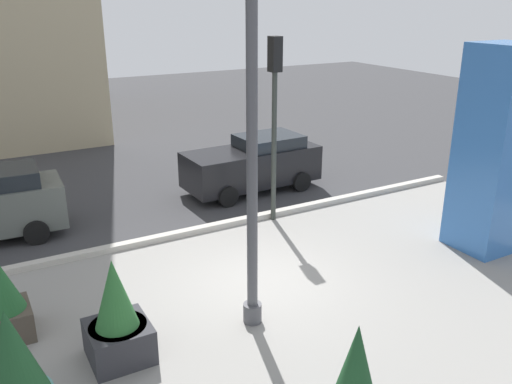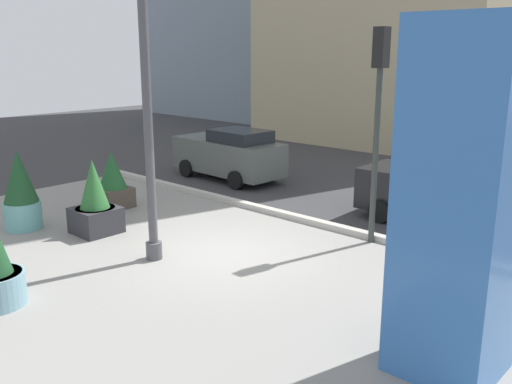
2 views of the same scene
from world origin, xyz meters
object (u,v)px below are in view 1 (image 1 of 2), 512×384
Objects in this scene: art_pillar_blue at (495,151)px; lamp_post at (252,170)px; car_intersection at (253,164)px; potted_plant_by_pillar at (117,319)px; potted_plant_near_right at (16,378)px; traffic_light_far_side at (274,102)px; potted_plant_mid_plaza at (1,300)px.

lamp_post is at bearing -178.69° from art_pillar_blue.
car_intersection is at bearing 114.40° from art_pillar_blue.
lamp_post is at bearing -119.13° from car_intersection.
potted_plant_by_pillar is 9.14m from car_intersection.
lamp_post is 1.44× the size of car_intersection.
potted_plant_near_right is at bearing -167.53° from lamp_post.
traffic_light_far_side is at bearing 35.47° from potted_plant_near_right.
lamp_post is at bearing 12.47° from potted_plant_near_right.
art_pillar_blue is (6.75, 0.15, -0.60)m from lamp_post.
lamp_post reaches higher than potted_plant_by_pillar.
potted_plant_by_pillar reaches higher than potted_plant_mid_plaza.
lamp_post is 1.27× the size of art_pillar_blue.
potted_plant_near_right is (-1.71, -1.09, 0.21)m from potted_plant_by_pillar.
lamp_post is 3.33× the size of potted_plant_by_pillar.
lamp_post is 3.81× the size of potted_plant_mid_plaza.
potted_plant_mid_plaza is 2.75m from potted_plant_near_right.
lamp_post is 3.06× the size of potted_plant_near_right.
car_intersection is (-2.99, 6.59, -1.61)m from art_pillar_blue.
potted_plant_mid_plaza is at bearing 135.46° from potted_plant_by_pillar.
potted_plant_by_pillar is at bearing -133.82° from car_intersection.
traffic_light_far_side is (7.27, 2.46, 2.59)m from potted_plant_mid_plaza.
potted_plant_near_right reaches higher than potted_plant_by_pillar.
lamp_post is 5.23m from traffic_light_far_side.
lamp_post reaches higher than potted_plant_mid_plaza.
lamp_post is 3.47m from potted_plant_by_pillar.
lamp_post is 4.87m from potted_plant_near_right.
potted_plant_mid_plaza is 8.10m from traffic_light_far_side.
potted_plant_by_pillar is 0.92× the size of potted_plant_near_right.
art_pillar_blue is 7.41m from car_intersection.
art_pillar_blue reaches higher than potted_plant_near_right.
car_intersection is (3.76, 6.74, -2.22)m from lamp_post.
potted_plant_near_right is 0.47× the size of car_intersection.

